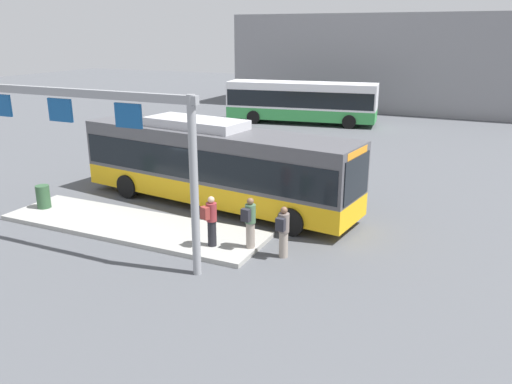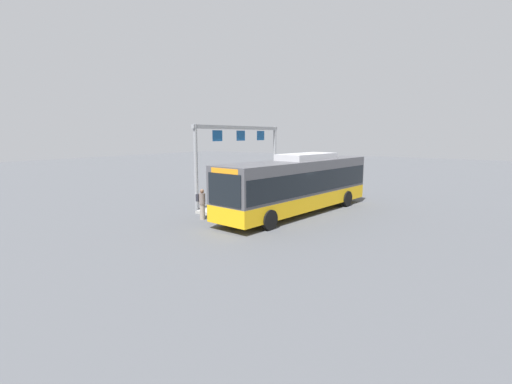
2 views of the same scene
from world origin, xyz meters
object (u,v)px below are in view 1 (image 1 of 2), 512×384
at_px(bus_main, 215,162).
at_px(person_waiting_mid, 283,231).
at_px(person_boarding, 250,222).
at_px(person_waiting_near, 211,220).
at_px(bus_background_left, 301,100).
at_px(trash_bin, 43,197).

height_order(bus_main, person_waiting_mid, bus_main).
distance_m(person_boarding, person_waiting_near, 1.25).
bearing_deg(bus_background_left, person_boarding, -81.83).
height_order(bus_background_left, person_boarding, bus_background_left).
relative_size(bus_main, trash_bin, 13.47).
relative_size(person_boarding, person_waiting_mid, 1.00).
height_order(person_waiting_near, person_waiting_mid, person_waiting_near).
relative_size(bus_main, person_waiting_mid, 7.26).
xyz_separation_m(bus_background_left, person_boarding, (6.74, -23.28, -0.73)).
height_order(bus_main, trash_bin, bus_main).
bearing_deg(person_boarding, trash_bin, 96.59).
bearing_deg(trash_bin, bus_background_left, 84.41).
height_order(bus_background_left, person_waiting_near, bus_background_left).
xyz_separation_m(bus_background_left, trash_bin, (-2.27, -23.14, -1.17)).
height_order(bus_background_left, trash_bin, bus_background_left).
bearing_deg(bus_main, trash_bin, -141.10).
distance_m(person_boarding, trash_bin, 9.02).
bearing_deg(bus_background_left, trash_bin, -103.58).
bearing_deg(person_waiting_mid, person_waiting_near, 103.24).
height_order(bus_main, person_boarding, bus_main).
height_order(bus_main, bus_background_left, bus_main).
distance_m(bus_main, trash_bin, 6.82).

